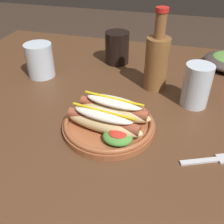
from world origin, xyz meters
TOP-DOWN VIEW (x-y plane):
  - dining_table at (0.00, 0.00)m, footprint 1.28×1.06m
  - hot_dog_plate at (0.03, -0.11)m, footprint 0.23×0.23m
  - fork at (0.27, -0.16)m, footprint 0.12×0.07m
  - soda_cup at (-0.06, 0.29)m, footprint 0.09×0.09m
  - water_cup at (0.23, 0.07)m, footprint 0.08×0.08m
  - extra_cup at (-0.28, 0.11)m, footprint 0.09×0.09m
  - glass_bottle at (0.11, 0.13)m, footprint 0.07×0.07m

SIDE VIEW (x-z plane):
  - dining_table at x=0.00m, z-range 0.28..1.02m
  - fork at x=0.27m, z-range 0.74..0.74m
  - hot_dog_plate at x=0.03m, z-range 0.73..0.80m
  - extra_cup at x=-0.28m, z-range 0.74..0.85m
  - soda_cup at x=-0.06m, z-range 0.74..0.86m
  - water_cup at x=0.23m, z-range 0.74..0.86m
  - glass_bottle at x=0.11m, z-range 0.71..0.95m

